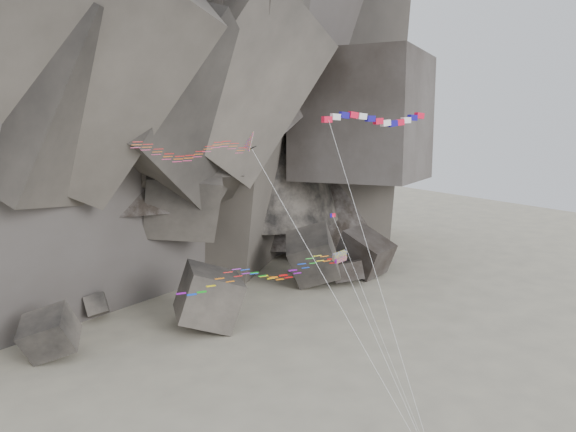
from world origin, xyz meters
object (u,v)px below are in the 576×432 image
banner_kite (377,120)px  parafoil_kite (258,273)px  delta_kite (189,149)px  pennant_kite (358,278)px

banner_kite → parafoil_kite: (-12.93, -0.68, -12.08)m
delta_kite → banner_kite: banner_kite is taller
delta_kite → parafoil_kite: bearing=8.5°
pennant_kite → parafoil_kite: bearing=150.3°
delta_kite → pennant_kite: delta_kite is taller
banner_kite → pennant_kite: size_ratio=1.46×
banner_kite → pennant_kite: (-6.65, -5.59, -12.33)m
delta_kite → parafoil_kite: delta_kite is taller
banner_kite → pennant_kite: 15.08m
banner_kite → delta_kite: bearing=-172.0°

